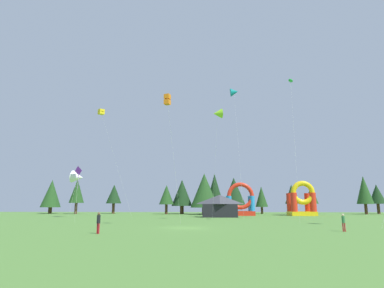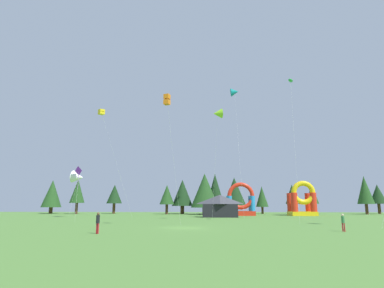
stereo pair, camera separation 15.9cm
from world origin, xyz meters
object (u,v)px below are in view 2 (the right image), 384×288
at_px(kite_yellow_box, 101,112).
at_px(person_near_camera, 98,221).
at_px(kite_lime_delta, 218,114).
at_px(kite_purple_diamond, 79,172).
at_px(inflatable_blue_arch, 302,202).
at_px(inflatable_orange_dome, 241,203).
at_px(kite_white_delta, 78,177).
at_px(kite_orange_box, 167,100).
at_px(kite_green_parafoil, 291,81).
at_px(person_far_side, 343,221).
at_px(festival_tent, 220,206).
at_px(kite_teal_delta, 235,92).

height_order(kite_yellow_box, person_near_camera, kite_yellow_box).
bearing_deg(kite_lime_delta, kite_purple_diamond, -168.46).
xyz_separation_m(kite_lime_delta, person_near_camera, (-11.08, -19.59, -15.05)).
height_order(person_near_camera, inflatable_blue_arch, inflatable_blue_arch).
relative_size(inflatable_orange_dome, inflatable_blue_arch, 0.96).
xyz_separation_m(kite_purple_diamond, inflatable_blue_arch, (37.71, 25.21, -4.07)).
distance_m(kite_yellow_box, kite_white_delta, 13.77).
height_order(kite_orange_box, kite_purple_diamond, kite_orange_box).
relative_size(person_near_camera, inflatable_orange_dome, 0.26).
bearing_deg(kite_green_parafoil, kite_orange_box, -152.49).
bearing_deg(kite_purple_diamond, kite_white_delta, 112.93).
bearing_deg(person_near_camera, inflatable_blue_arch, 84.26).
bearing_deg(inflatable_blue_arch, inflatable_orange_dome, -178.39).
distance_m(kite_white_delta, kite_lime_delta, 29.27).
xyz_separation_m(kite_orange_box, kite_white_delta, (-19.47, 23.24, -6.90)).
bearing_deg(kite_yellow_box, kite_orange_box, -51.27).
distance_m(kite_purple_diamond, inflatable_blue_arch, 45.54).
xyz_separation_m(person_far_side, inflatable_blue_arch, (7.55, 37.70, 1.84)).
height_order(kite_orange_box, festival_tent, kite_orange_box).
distance_m(kite_teal_delta, person_near_camera, 47.58).
relative_size(inflatable_orange_dome, festival_tent, 1.07).
bearing_deg(person_far_side, kite_yellow_box, -1.63).
bearing_deg(kite_orange_box, inflatable_blue_arch, 53.88).
distance_m(kite_green_parafoil, festival_tent, 26.34).
height_order(kite_purple_diamond, inflatable_orange_dome, kite_purple_diamond).
bearing_deg(kite_lime_delta, inflatable_orange_dome, 75.62).
bearing_deg(person_far_side, kite_purple_diamond, 10.31).
distance_m(kite_orange_box, kite_teal_delta, 34.13).
bearing_deg(kite_lime_delta, festival_tent, 87.17).
height_order(kite_teal_delta, kite_purple_diamond, kite_teal_delta).
relative_size(person_near_camera, inflatable_blue_arch, 0.25).
distance_m(kite_orange_box, inflatable_blue_arch, 43.15).
relative_size(kite_orange_box, kite_lime_delta, 0.88).
bearing_deg(kite_teal_delta, person_far_side, -79.56).
relative_size(kite_white_delta, person_near_camera, 4.84).
bearing_deg(kite_purple_diamond, kite_yellow_box, 91.75).
xyz_separation_m(kite_orange_box, kite_purple_diamond, (-13.19, 8.40, -7.38)).
distance_m(kite_lime_delta, inflatable_blue_arch, 31.02).
bearing_deg(kite_yellow_box, person_near_camera, -70.24).
relative_size(kite_yellow_box, inflatable_orange_dome, 2.68).
relative_size(kite_yellow_box, kite_lime_delta, 1.09).
bearing_deg(inflatable_blue_arch, kite_white_delta, -166.74).
distance_m(person_far_side, inflatable_blue_arch, 38.50).
relative_size(kite_yellow_box, kite_orange_box, 1.23).
distance_m(kite_orange_box, festival_tent, 29.18).
bearing_deg(person_near_camera, kite_white_delta, 145.64).
height_order(kite_purple_diamond, festival_tent, kite_purple_diamond).
bearing_deg(festival_tent, person_far_side, -71.27).
xyz_separation_m(kite_lime_delta, person_far_side, (10.72, -16.47, -15.16)).
xyz_separation_m(kite_teal_delta, person_near_camera, (-15.48, -37.42, -24.98)).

